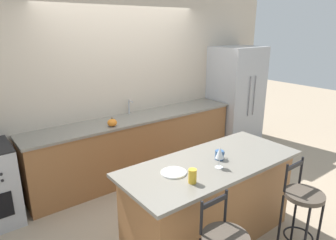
{
  "coord_description": "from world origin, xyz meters",
  "views": [
    {
      "loc": [
        -2.21,
        -3.34,
        2.22
      ],
      "look_at": [
        -0.07,
        -0.53,
        1.11
      ],
      "focal_mm": 32.0,
      "sensor_mm": 36.0,
      "label": 1
    }
  ],
  "objects_px": {
    "refrigerator": "(235,97)",
    "coffee_mug": "(219,155)",
    "tumbler_cup": "(192,176)",
    "wine_glass": "(220,153)",
    "dinner_plate": "(174,172)",
    "bar_stool_far": "(302,205)",
    "pumpkin_decoration": "(112,123)"
  },
  "relations": [
    {
      "from": "refrigerator",
      "to": "coffee_mug",
      "type": "bearing_deg",
      "value": -142.59
    },
    {
      "from": "coffee_mug",
      "to": "tumbler_cup",
      "type": "distance_m",
      "value": 0.58
    },
    {
      "from": "tumbler_cup",
      "to": "wine_glass",
      "type": "bearing_deg",
      "value": 9.26
    },
    {
      "from": "coffee_mug",
      "to": "wine_glass",
      "type": "bearing_deg",
      "value": -137.68
    },
    {
      "from": "refrigerator",
      "to": "dinner_plate",
      "type": "xyz_separation_m",
      "value": [
        -2.76,
        -1.64,
        -0.02
      ]
    },
    {
      "from": "bar_stool_far",
      "to": "tumbler_cup",
      "type": "relative_size",
      "value": 7.59
    },
    {
      "from": "refrigerator",
      "to": "bar_stool_far",
      "type": "relative_size",
      "value": 1.9
    },
    {
      "from": "pumpkin_decoration",
      "to": "dinner_plate",
      "type": "bearing_deg",
      "value": -95.82
    },
    {
      "from": "dinner_plate",
      "to": "tumbler_cup",
      "type": "bearing_deg",
      "value": -85.25
    },
    {
      "from": "bar_stool_far",
      "to": "wine_glass",
      "type": "relative_size",
      "value": 4.67
    },
    {
      "from": "refrigerator",
      "to": "pumpkin_decoration",
      "type": "bearing_deg",
      "value": -177.85
    },
    {
      "from": "coffee_mug",
      "to": "tumbler_cup",
      "type": "xyz_separation_m",
      "value": [
        -0.55,
        -0.2,
        0.02
      ]
    },
    {
      "from": "bar_stool_far",
      "to": "dinner_plate",
      "type": "relative_size",
      "value": 4.05
    },
    {
      "from": "coffee_mug",
      "to": "dinner_plate",
      "type": "bearing_deg",
      "value": 175.99
    },
    {
      "from": "dinner_plate",
      "to": "wine_glass",
      "type": "bearing_deg",
      "value": -22.16
    },
    {
      "from": "coffee_mug",
      "to": "pumpkin_decoration",
      "type": "xyz_separation_m",
      "value": [
        -0.41,
        1.58,
        0.02
      ]
    },
    {
      "from": "tumbler_cup",
      "to": "pumpkin_decoration",
      "type": "height_order",
      "value": "pumpkin_decoration"
    },
    {
      "from": "bar_stool_far",
      "to": "dinner_plate",
      "type": "height_order",
      "value": "bar_stool_far"
    },
    {
      "from": "dinner_plate",
      "to": "coffee_mug",
      "type": "xyz_separation_m",
      "value": [
        0.57,
        -0.04,
        0.04
      ]
    },
    {
      "from": "wine_glass",
      "to": "coffee_mug",
      "type": "height_order",
      "value": "wine_glass"
    },
    {
      "from": "dinner_plate",
      "to": "refrigerator",
      "type": "bearing_deg",
      "value": 30.68
    },
    {
      "from": "refrigerator",
      "to": "coffee_mug",
      "type": "relative_size",
      "value": 15.32
    },
    {
      "from": "bar_stool_far",
      "to": "wine_glass",
      "type": "height_order",
      "value": "wine_glass"
    },
    {
      "from": "coffee_mug",
      "to": "bar_stool_far",
      "type": "bearing_deg",
      "value": -58.75
    },
    {
      "from": "refrigerator",
      "to": "bar_stool_far",
      "type": "height_order",
      "value": "refrigerator"
    },
    {
      "from": "dinner_plate",
      "to": "pumpkin_decoration",
      "type": "relative_size",
      "value": 1.87
    },
    {
      "from": "pumpkin_decoration",
      "to": "coffee_mug",
      "type": "bearing_deg",
      "value": -75.43
    },
    {
      "from": "pumpkin_decoration",
      "to": "bar_stool_far",
      "type": "bearing_deg",
      "value": -69.82
    },
    {
      "from": "refrigerator",
      "to": "tumbler_cup",
      "type": "height_order",
      "value": "refrigerator"
    },
    {
      "from": "coffee_mug",
      "to": "pumpkin_decoration",
      "type": "relative_size",
      "value": 0.94
    },
    {
      "from": "dinner_plate",
      "to": "wine_glass",
      "type": "distance_m",
      "value": 0.48
    },
    {
      "from": "tumbler_cup",
      "to": "bar_stool_far",
      "type": "bearing_deg",
      "value": -27.6
    }
  ]
}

